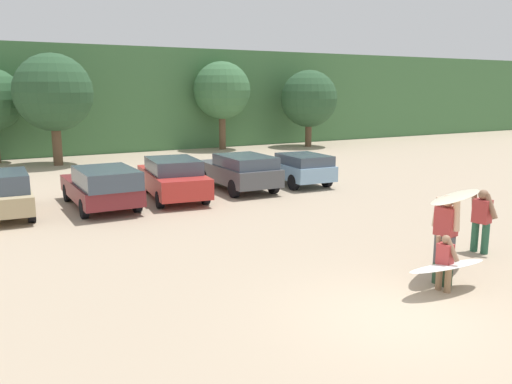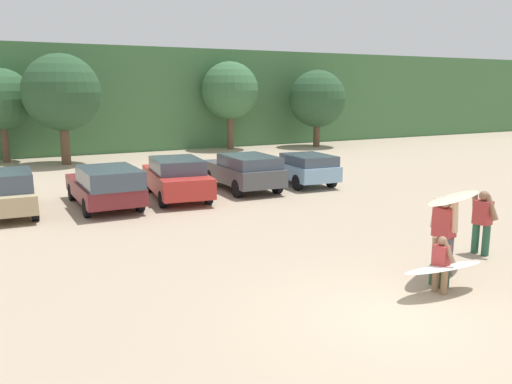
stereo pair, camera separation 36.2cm
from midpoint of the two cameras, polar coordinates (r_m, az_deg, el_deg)
The scene contains 16 objects.
ground_plane at distance 10.21m, azimuth 13.98°, elevation -13.04°, with size 120.00×120.00×0.00m, color tan.
hillside_ridge at distance 40.72m, azimuth -20.45°, elevation 9.42°, with size 108.00×12.00×6.82m, color #427042.
tree_far_left at distance 30.68m, azimuth -21.39°, elevation 9.96°, with size 4.14×4.14×6.00m.
tree_center at distance 36.50m, azimuth -4.00°, elevation 10.86°, with size 3.88×3.88×5.95m.
tree_ridge_back at distance 38.36m, azimuth 5.48°, elevation 9.99°, with size 4.03×4.03×5.44m.
parked_car_tan at distance 19.09m, azimuth -26.37°, elevation -0.11°, with size 1.96×4.07×1.50m.
parked_car_maroon at distance 19.13m, azimuth -16.82°, elevation 0.63°, with size 1.97×4.71×1.50m.
parked_car_red at distance 20.28m, azimuth -9.49°, elevation 1.55°, with size 2.41×4.79×1.54m.
parked_car_dark_gray at distance 21.66m, azimuth -2.23°, elevation 2.33°, with size 2.06×4.37×1.50m.
parked_car_sky_blue at distance 23.11m, azimuth 3.95°, elevation 2.69°, with size 2.07×4.30×1.38m.
person_adult at distance 12.63m, azimuth 19.05°, elevation -3.77°, with size 0.39×0.70×1.79m.
person_child at distance 11.50m, azimuth 18.88°, elevation -6.94°, with size 0.26×0.56×1.20m.
person_companion at distance 14.44m, azimuth 22.55°, elevation -2.55°, with size 0.36×0.74×1.64m.
surfboard_cream at distance 12.51m, azimuth 20.05°, elevation -0.48°, with size 2.46×1.44×0.14m.
surfboard_white at distance 11.48m, azimuth 19.12°, elevation -7.57°, with size 1.98×0.66×0.15m.
backpack_dropped at distance 12.01m, azimuth 18.67°, elevation -8.43°, with size 0.24×0.34×0.45m.
Camera 1 is at (-6.69, -6.60, 4.12)m, focal length 37.00 mm.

